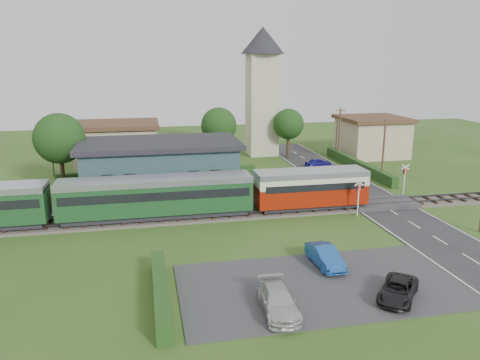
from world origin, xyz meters
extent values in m
plane|color=#2D4C19|center=(0.00, 0.00, 0.00)|extent=(120.00, 120.00, 0.00)
cube|color=#4C443D|center=(0.00, 2.00, 0.10)|extent=(76.00, 3.20, 0.20)
cube|color=#3F3F47|center=(0.00, 1.28, 0.42)|extent=(76.00, 0.08, 0.15)
cube|color=#3F3F47|center=(0.00, 2.72, 0.42)|extent=(76.00, 0.08, 0.15)
cube|color=#28282B|center=(10.00, 0.00, 0.03)|extent=(6.00, 70.00, 0.05)
cube|color=#333335|center=(-1.50, -12.00, 0.04)|extent=(17.00, 9.00, 0.08)
cube|color=#333335|center=(10.00, 2.00, 0.23)|extent=(6.20, 3.40, 0.45)
cube|color=gray|center=(-10.00, 5.20, 0.23)|extent=(30.00, 3.00, 0.45)
cube|color=#C0B99A|center=(-18.00, 5.20, 1.65)|extent=(2.00, 2.00, 2.40)
cube|color=#232328|center=(-18.00, 5.20, 2.93)|extent=(2.30, 2.30, 0.15)
cube|color=#2B474B|center=(-10.00, 11.00, 2.40)|extent=(15.00, 8.00, 4.80)
cube|color=#232328|center=(-10.00, 11.00, 5.05)|extent=(16.00, 9.00, 0.50)
cube|color=#232328|center=(-10.00, 7.06, 1.10)|extent=(1.20, 0.12, 2.20)
cube|color=black|center=(-15.00, 7.06, 2.40)|extent=(1.00, 0.12, 1.20)
cube|color=black|center=(-13.00, 7.06, 2.40)|extent=(1.00, 0.12, 1.20)
cube|color=black|center=(-7.00, 7.06, 2.40)|extent=(1.00, 0.12, 1.20)
cube|color=black|center=(-5.00, 7.06, 2.40)|extent=(1.00, 0.12, 1.20)
cube|color=#232328|center=(2.90, 2.00, 0.59)|extent=(9.00, 2.20, 0.50)
cube|color=maroon|center=(2.90, 2.00, 1.59)|extent=(10.00, 2.80, 1.80)
cube|color=beige|center=(2.90, 2.00, 2.84)|extent=(10.00, 2.82, 0.90)
cube|color=black|center=(2.90, 2.00, 2.49)|extent=(9.00, 2.88, 0.60)
cube|color=#9EA4AF|center=(2.90, 2.00, 3.49)|extent=(10.00, 2.90, 0.45)
cube|color=#232328|center=(-10.70, 2.00, 0.59)|extent=(15.20, 2.20, 0.50)
cube|color=#184420|center=(-10.70, 2.00, 2.09)|extent=(16.00, 2.80, 2.60)
cube|color=black|center=(-10.70, 2.00, 2.49)|extent=(15.40, 2.86, 0.70)
cube|color=#9EA4AF|center=(-10.70, 2.00, 3.49)|extent=(16.00, 2.90, 0.50)
cube|color=#C0B99A|center=(5.00, 28.00, 7.00)|extent=(4.00, 4.00, 14.00)
cone|color=#232328|center=(5.00, 28.00, 15.80)|extent=(6.00, 6.00, 3.60)
cube|color=tan|center=(-15.00, 25.00, 2.50)|extent=(10.00, 8.00, 5.00)
cube|color=#472D1E|center=(-15.00, 25.00, 5.25)|extent=(10.80, 8.80, 0.50)
cube|color=tan|center=(20.00, 24.00, 2.50)|extent=(8.00, 8.00, 5.00)
cube|color=#472D1E|center=(20.00, 24.00, 5.25)|extent=(8.80, 8.80, 0.50)
cube|color=#193814|center=(-11.00, -12.00, 0.60)|extent=(0.80, 9.00, 1.20)
cube|color=#193814|center=(14.20, 16.00, 0.60)|extent=(0.80, 18.00, 1.20)
cube|color=#193814|center=(-10.00, 15.50, 0.65)|extent=(22.00, 0.80, 1.30)
cylinder|color=#332316|center=(-20.00, 14.00, 2.06)|extent=(0.44, 0.44, 4.12)
sphere|color=#143311|center=(-20.00, 14.00, 5.40)|extent=(5.20, 5.20, 5.20)
cylinder|color=#332316|center=(-2.00, 23.00, 1.93)|extent=(0.44, 0.44, 3.85)
sphere|color=#143311|center=(-2.00, 23.00, 5.04)|extent=(4.60, 4.60, 4.60)
cylinder|color=#332316|center=(8.00, 25.00, 1.79)|extent=(0.44, 0.44, 3.58)
sphere|color=#143311|center=(8.00, 25.00, 4.68)|extent=(4.20, 4.20, 4.20)
cylinder|color=#473321|center=(14.20, 10.00, 3.50)|extent=(0.22, 0.22, 7.00)
cube|color=#473321|center=(14.20, 10.00, 6.70)|extent=(1.40, 0.10, 0.10)
cylinder|color=#473321|center=(14.20, 22.00, 3.50)|extent=(0.22, 0.22, 7.00)
cube|color=#473321|center=(14.20, 22.00, 6.70)|extent=(1.40, 0.10, 0.10)
cylinder|color=silver|center=(6.40, -0.40, 1.50)|extent=(0.12, 0.12, 3.00)
cube|color=#232328|center=(6.40, -0.40, 2.60)|extent=(0.35, 0.18, 0.55)
sphere|color=#FF190C|center=(6.40, -0.52, 2.75)|extent=(0.14, 0.14, 0.14)
sphere|color=#FF190C|center=(6.40, -0.52, 2.45)|extent=(0.14, 0.14, 0.14)
cube|color=silver|center=(6.40, -0.40, 3.00)|extent=(0.84, 0.05, 0.55)
cube|color=silver|center=(6.40, -0.40, 3.00)|extent=(0.84, 0.05, 0.55)
cylinder|color=silver|center=(13.60, 4.40, 1.50)|extent=(0.12, 0.12, 3.00)
cube|color=#232328|center=(13.60, 4.40, 2.60)|extent=(0.35, 0.18, 0.55)
sphere|color=#FF190C|center=(13.60, 4.28, 2.75)|extent=(0.14, 0.14, 0.14)
sphere|color=#FF190C|center=(13.60, 4.28, 2.45)|extent=(0.14, 0.14, 0.14)
cube|color=silver|center=(13.60, 4.40, 3.00)|extent=(0.84, 0.05, 0.55)
cube|color=silver|center=(13.60, 4.40, 3.00)|extent=(0.84, 0.05, 0.55)
cylinder|color=#3F3F47|center=(-22.00, 20.00, 2.50)|extent=(0.14, 0.14, 5.00)
sphere|color=orange|center=(-22.00, 20.00, 5.00)|extent=(0.30, 0.30, 0.30)
cylinder|color=#3F3F47|center=(16.00, 27.00, 2.50)|extent=(0.14, 0.14, 5.00)
sphere|color=orange|center=(16.00, 27.00, 5.00)|extent=(0.30, 0.30, 0.30)
imported|color=navy|center=(9.84, 18.06, 0.63)|extent=(3.66, 2.21, 1.17)
imported|color=#1B4C98|center=(-0.22, -9.50, 0.73)|extent=(1.54, 4.00, 1.30)
imported|color=#BEBEBE|center=(-4.88, -14.50, 0.72)|extent=(2.04, 4.48, 1.27)
imported|color=black|center=(2.17, -14.50, 0.62)|extent=(3.88, 4.13, 1.08)
imported|color=gray|center=(-2.50, 5.41, 1.33)|extent=(0.74, 0.59, 1.76)
imported|color=gray|center=(-15.31, 5.44, 1.31)|extent=(0.80, 0.94, 1.71)
camera|label=1|loc=(-11.45, -36.23, 13.24)|focal=35.00mm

